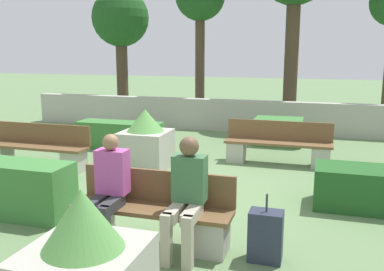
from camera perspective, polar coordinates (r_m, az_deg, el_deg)
name	(u,v)px	position (r m, az deg, el deg)	size (l,w,h in m)	color
ground_plane	(179,196)	(6.98, -1.77, -8.01)	(60.00, 60.00, 0.00)	#607F51
perimeter_wall	(243,116)	(12.34, 6.78, 2.60)	(13.26, 0.30, 0.91)	#ADA89E
bench_front	(152,216)	(5.27, -5.33, -10.69)	(1.97, 0.48, 0.87)	brown
bench_left_side	(37,151)	(9.01, -19.93, -1.93)	(2.16, 0.48, 0.87)	brown
bench_right_side	(278,147)	(8.97, 11.37, -1.53)	(2.17, 0.49, 0.87)	brown
person_seated_man	(108,185)	(5.22, -11.17, -6.49)	(0.38, 0.64, 1.33)	#333338
person_seated_woman	(186,191)	(4.85, -0.75, -7.38)	(0.38, 0.64, 1.36)	#B2A893
hedge_block_near_right	(120,135)	(10.29, -9.58, 0.03)	(2.04, 0.63, 0.64)	#3D7A38
hedge_block_mid_left	(278,131)	(10.82, 11.46, 0.55)	(1.16, 0.83, 0.65)	#3D7A38
hedge_block_far_right	(4,188)	(6.69, -23.74, -6.37)	(2.03, 0.61, 0.78)	#3D7A38
planter_corner_left	(85,265)	(3.95, -14.12, -16.37)	(0.99, 0.99, 1.18)	#ADA89E
planter_corner_right	(146,142)	(8.48, -6.20, -0.83)	(0.92, 0.92, 1.18)	#ADA89E
suitcase	(266,236)	(4.93, 9.78, -13.07)	(0.37, 0.25, 0.78)	#282D42
tree_leftmost	(121,21)	(15.24, -9.50, 14.80)	(1.94, 1.94, 4.35)	#473828
tree_center_left	(200,1)	(13.85, 1.09, 17.49)	(1.55, 1.55, 4.74)	#473828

